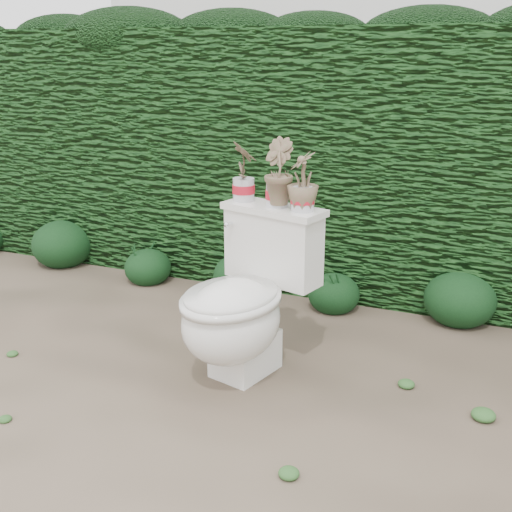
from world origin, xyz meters
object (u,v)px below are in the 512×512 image
at_px(potted_plant_left, 244,173).
at_px(potted_plant_center, 277,174).
at_px(toilet, 242,304).
at_px(potted_plant_right, 303,183).

distance_m(potted_plant_left, potted_plant_center, 0.20).
bearing_deg(toilet, potted_plant_left, 126.79).
bearing_deg(potted_plant_right, potted_plant_left, -128.71).
relative_size(toilet, potted_plant_left, 2.83).
bearing_deg(potted_plant_left, potted_plant_right, -152.45).
xyz_separation_m(toilet, potted_plant_center, (0.08, 0.23, 0.57)).
bearing_deg(potted_plant_left, toilet, 154.34).
xyz_separation_m(toilet, potted_plant_left, (-0.11, 0.28, 0.56)).
height_order(toilet, potted_plant_left, potted_plant_left).
distance_m(potted_plant_center, potted_plant_right, 0.14).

